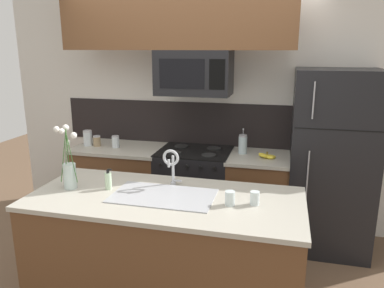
% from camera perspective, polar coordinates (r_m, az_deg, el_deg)
% --- Properties ---
extents(ground_plane, '(10.00, 10.00, 0.00)m').
position_cam_1_polar(ground_plane, '(3.55, -3.27, -19.41)').
color(ground_plane, brown).
extents(rear_partition, '(5.20, 0.10, 2.60)m').
position_cam_1_polar(rear_partition, '(4.19, 5.64, 5.06)').
color(rear_partition, silver).
rests_on(rear_partition, ground).
extents(splash_band, '(3.26, 0.01, 0.48)m').
position_cam_1_polar(splash_band, '(4.22, 1.44, 3.11)').
color(splash_band, black).
rests_on(splash_band, rear_partition).
extents(back_counter_left, '(0.98, 0.65, 0.91)m').
position_cam_1_polar(back_counter_left, '(4.38, -10.62, -6.16)').
color(back_counter_left, brown).
rests_on(back_counter_left, ground).
extents(back_counter_right, '(0.63, 0.65, 0.91)m').
position_cam_1_polar(back_counter_right, '(4.02, 9.95, -8.04)').
color(back_counter_right, brown).
rests_on(back_counter_right, ground).
extents(stove_range, '(0.76, 0.64, 0.93)m').
position_cam_1_polar(stove_range, '(4.11, 0.38, -7.21)').
color(stove_range, black).
rests_on(stove_range, ground).
extents(microwave, '(0.74, 0.40, 0.44)m').
position_cam_1_polar(microwave, '(3.81, 0.34, 10.81)').
color(microwave, black).
extents(upper_cabinet_band, '(2.31, 0.34, 0.60)m').
position_cam_1_polar(upper_cabinet_band, '(3.83, -2.43, 18.62)').
color(upper_cabinet_band, brown).
extents(refrigerator, '(0.78, 0.74, 1.79)m').
position_cam_1_polar(refrigerator, '(3.91, 20.41, -2.54)').
color(refrigerator, black).
rests_on(refrigerator, ground).
extents(storage_jar_tall, '(0.10, 0.10, 0.17)m').
position_cam_1_polar(storage_jar_tall, '(4.36, -15.59, 0.89)').
color(storage_jar_tall, silver).
rests_on(storage_jar_tall, back_counter_left).
extents(storage_jar_medium, '(0.08, 0.08, 0.12)m').
position_cam_1_polar(storage_jar_medium, '(4.32, -14.29, 0.46)').
color(storage_jar_medium, '#997F5B').
rests_on(storage_jar_medium, back_counter_left).
extents(storage_jar_short, '(0.08, 0.08, 0.13)m').
position_cam_1_polar(storage_jar_short, '(4.21, -11.57, 0.36)').
color(storage_jar_short, silver).
rests_on(storage_jar_short, back_counter_left).
extents(banana_bunch, '(0.19, 0.13, 0.08)m').
position_cam_1_polar(banana_bunch, '(3.80, 11.36, -1.83)').
color(banana_bunch, yellow).
rests_on(banana_bunch, back_counter_right).
extents(french_press, '(0.09, 0.09, 0.27)m').
position_cam_1_polar(french_press, '(3.91, 7.74, -0.02)').
color(french_press, silver).
rests_on(french_press, back_counter_right).
extents(island_counter, '(2.03, 0.90, 0.91)m').
position_cam_1_polar(island_counter, '(3.01, -3.96, -15.99)').
color(island_counter, brown).
rests_on(island_counter, ground).
extents(kitchen_sink, '(0.76, 0.44, 0.16)m').
position_cam_1_polar(kitchen_sink, '(2.84, -4.39, -9.22)').
color(kitchen_sink, '#ADAFB5').
rests_on(kitchen_sink, island_counter).
extents(sink_faucet, '(0.14, 0.14, 0.31)m').
position_cam_1_polar(sink_faucet, '(2.94, -3.15, -2.80)').
color(sink_faucet, '#B7BABF').
rests_on(sink_faucet, island_counter).
extents(dish_soap_bottle, '(0.06, 0.05, 0.16)m').
position_cam_1_polar(dish_soap_bottle, '(2.99, -12.63, -5.46)').
color(dish_soap_bottle, beige).
rests_on(dish_soap_bottle, island_counter).
extents(drinking_glass, '(0.07, 0.07, 0.10)m').
position_cam_1_polar(drinking_glass, '(2.65, 5.81, -8.22)').
color(drinking_glass, silver).
rests_on(drinking_glass, island_counter).
extents(spare_glass, '(0.07, 0.07, 0.10)m').
position_cam_1_polar(spare_glass, '(2.68, 9.54, -8.14)').
color(spare_glass, silver).
rests_on(spare_glass, island_counter).
extents(flower_vase, '(0.18, 0.17, 0.50)m').
position_cam_1_polar(flower_vase, '(3.06, -18.19, -3.83)').
color(flower_vase, silver).
rests_on(flower_vase, island_counter).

